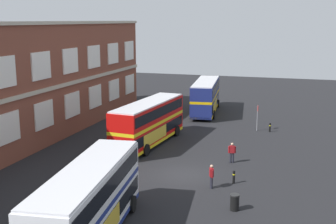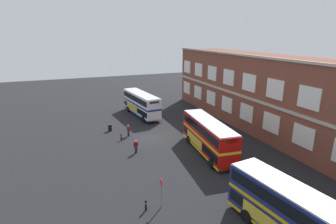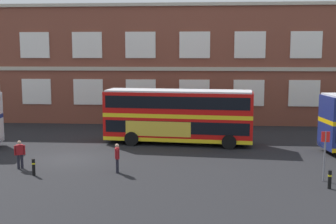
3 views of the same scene
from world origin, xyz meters
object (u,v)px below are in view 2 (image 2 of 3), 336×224
double_decker_middle (208,136)px  station_litter_bin (110,128)px  waiting_passenger (136,146)px  double_decker_far (297,218)px  safety_bollard_west (121,137)px  bus_stand_flag (161,190)px  safety_bollard_east (146,205)px  double_decker_near (141,104)px  second_passenger (128,130)px

double_decker_middle → station_litter_bin: (-12.13, -9.99, -1.63)m
waiting_passenger → station_litter_bin: size_ratio=1.65×
double_decker_far → safety_bollard_west: double_decker_far is taller
double_decker_far → bus_stand_flag: 10.25m
double_decker_middle → station_litter_bin: bearing=-140.5°
double_decker_middle → safety_bollard_west: double_decker_middle is taller
bus_stand_flag → safety_bollard_east: size_ratio=2.84×
safety_bollard_west → safety_bollard_east: 15.90m
double_decker_near → double_decker_far: same height
double_decker_near → station_litter_bin: size_ratio=10.91×
double_decker_near → double_decker_middle: 18.53m
waiting_passenger → station_litter_bin: bearing=-169.7°
double_decker_near → station_litter_bin: double_decker_near is taller
double_decker_far → waiting_passenger: bearing=-161.1°
waiting_passenger → bus_stand_flag: (11.34, -0.82, 0.70)m
bus_stand_flag → safety_bollard_west: 15.96m
waiting_passenger → second_passenger: same height
double_decker_middle → waiting_passenger: 8.98m
station_litter_bin → safety_bollard_east: 20.31m
double_decker_near → second_passenger: 10.39m
double_decker_far → station_litter_bin: size_ratio=10.90×
bus_stand_flag → safety_bollard_west: (-15.92, -0.06, -1.14)m
double_decker_near → safety_bollard_east: size_ratio=11.83×
double_decker_far → second_passenger: (-24.54, -5.90, -1.22)m
double_decker_far → safety_bollard_east: size_ratio=11.81×
double_decker_near → double_decker_far: 33.80m
bus_stand_flag → double_decker_far: bearing=44.7°
double_decker_far → double_decker_middle: bearing=172.8°
double_decker_far → safety_bollard_east: double_decker_far is taller
safety_bollard_east → waiting_passenger: bearing=169.1°
bus_stand_flag → double_decker_near: bearing=167.5°
double_decker_middle → double_decker_far: same height
waiting_passenger → second_passenger: bearing=175.4°
double_decker_near → station_litter_bin: (6.11, -6.71, -1.63)m
bus_stand_flag → station_litter_bin: bearing=-177.7°
double_decker_middle → double_decker_far: bearing=-7.2°
bus_stand_flag → station_litter_bin: bus_stand_flag is taller
double_decker_middle → double_decker_far: (15.53, -1.97, 0.00)m
double_decker_middle → second_passenger: double_decker_middle is taller
double_decker_far → safety_bollard_east: bearing=-130.7°
double_decker_middle → bus_stand_flag: bearing=-48.0°
double_decker_near → station_litter_bin: 9.22m
second_passenger → safety_bollard_west: size_ratio=1.79×
double_decker_near → double_decker_middle: size_ratio=1.00×
station_litter_bin → waiting_passenger: bearing=10.3°
safety_bollard_east → safety_bollard_west: bearing=175.4°
waiting_passenger → safety_bollard_east: size_ratio=1.79×
waiting_passenger → second_passenger: (-5.92, 0.47, 0.00)m
second_passenger → bus_stand_flag: size_ratio=0.63×
station_litter_bin → double_decker_middle: bearing=39.5°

